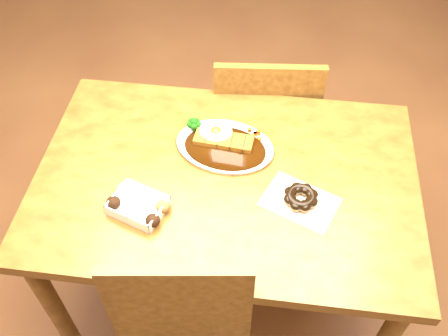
# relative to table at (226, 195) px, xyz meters

# --- Properties ---
(ground) EXTENTS (6.00, 6.00, 0.00)m
(ground) POSITION_rel_table_xyz_m (0.00, 0.00, -0.65)
(ground) COLOR brown
(ground) RESTS_ON ground
(table) EXTENTS (1.20, 0.80, 0.75)m
(table) POSITION_rel_table_xyz_m (0.00, 0.00, 0.00)
(table) COLOR #48290E
(table) RESTS_ON ground
(chair_far) EXTENTS (0.46, 0.46, 0.87)m
(chair_far) POSITION_rel_table_xyz_m (0.09, 0.54, -0.17)
(chair_far) COLOR #48290E
(chair_far) RESTS_ON ground
(katsu_curry_plate) EXTENTS (0.35, 0.27, 0.06)m
(katsu_curry_plate) POSITION_rel_table_xyz_m (-0.02, 0.12, 0.11)
(katsu_curry_plate) COLOR white
(katsu_curry_plate) RESTS_ON table
(donut_box) EXTENTS (0.19, 0.17, 0.04)m
(donut_box) POSITION_rel_table_xyz_m (-0.24, -0.16, 0.12)
(donut_box) COLOR white
(donut_box) RESTS_ON table
(pon_de_ring) EXTENTS (0.26, 0.22, 0.04)m
(pon_de_ring) POSITION_rel_table_xyz_m (0.23, -0.07, 0.12)
(pon_de_ring) COLOR silver
(pon_de_ring) RESTS_ON table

